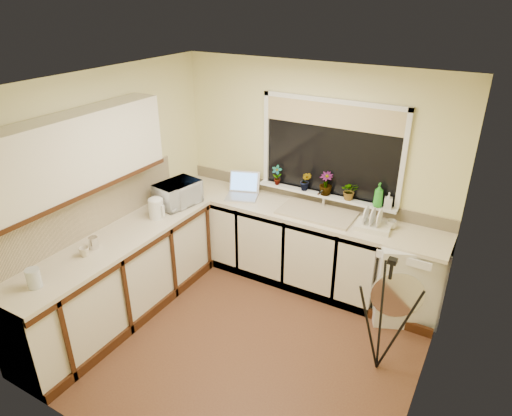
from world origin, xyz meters
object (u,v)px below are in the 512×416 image
object	(u,v)px
microwave	(178,194)
soap_bottle_green	(379,195)
washing_machine	(405,277)
laptop	(243,190)
plant_c	(326,184)
soap_bottle_clear	(388,201)
plant_d	(350,191)
tripod	(384,316)
cup_left	(84,252)
kettle	(156,209)
plant_a	(277,175)
dish_rack	(373,226)
steel_jar	(94,243)
plant_b	(306,181)
glass_jug	(34,278)
cup_back	(391,224)

from	to	relation	value
microwave	soap_bottle_green	size ratio (longest dim) A/B	1.84
washing_machine	laptop	size ratio (longest dim) A/B	1.90
plant_c	soap_bottle_clear	distance (m)	0.70
laptop	plant_d	distance (m)	1.26
tripod	cup_left	world-z (taller)	tripod
washing_machine	plant_d	distance (m)	1.06
kettle	plant_a	xyz separation A→B (m)	(0.85, 1.13, 0.16)
plant_c	plant_d	bearing A→B (deg)	1.02
dish_rack	plant_c	xyz separation A→B (m)	(-0.63, 0.24, 0.25)
steel_jar	dish_rack	bearing A→B (deg)	37.95
kettle	plant_a	bearing A→B (deg)	53.04
plant_b	soap_bottle_clear	world-z (taller)	plant_b
steel_jar	kettle	bearing A→B (deg)	83.71
tripod	plant_a	distance (m)	2.07
tripod	glass_jug	bearing A→B (deg)	-141.70
plant_a	cup_back	distance (m)	1.41
steel_jar	plant_a	world-z (taller)	plant_a
soap_bottle_clear	microwave	bearing A→B (deg)	-160.54
glass_jug	plant_d	xyz separation A→B (m)	(1.75, 2.61, 0.17)
cup_left	microwave	bearing A→B (deg)	87.88
microwave	plant_b	xyz separation A→B (m)	(1.22, 0.76, 0.13)
washing_machine	plant_d	bearing A→B (deg)	139.21
washing_machine	laptop	bearing A→B (deg)	155.36
steel_jar	cup_back	world-z (taller)	steel_jar
plant_b	cup_back	size ratio (longest dim) A/B	2.01
dish_rack	tripod	world-z (taller)	tripod
washing_machine	soap_bottle_green	xyz separation A→B (m)	(-0.43, 0.22, 0.74)
soap_bottle_green	soap_bottle_clear	xyz separation A→B (m)	(0.10, 0.01, -0.04)
microwave	cup_left	world-z (taller)	microwave
plant_a	plant_c	distance (m)	0.60
kettle	soap_bottle_green	size ratio (longest dim) A/B	0.80
soap_bottle_clear	kettle	bearing A→B (deg)	-152.09
plant_a	plant_b	size ratio (longest dim) A/B	1.03
plant_b	soap_bottle_green	size ratio (longest dim) A/B	0.85
glass_jug	steel_jar	world-z (taller)	glass_jug
soap_bottle_clear	cup_back	distance (m)	0.25
tripod	soap_bottle_green	bearing A→B (deg)	119.67
kettle	microwave	xyz separation A→B (m)	(-0.01, 0.38, 0.03)
tripod	soap_bottle_clear	world-z (taller)	soap_bottle_clear
microwave	dish_rack	bearing A→B (deg)	-65.88
kettle	microwave	bearing A→B (deg)	91.03
tripod	cup_back	bearing A→B (deg)	112.20
cup_back	cup_left	world-z (taller)	cup_left
plant_b	plant_c	bearing A→B (deg)	1.01
steel_jar	soap_bottle_green	xyz separation A→B (m)	(2.13, 1.91, 0.22)
kettle	plant_b	distance (m)	1.67
tripod	steel_jar	xyz separation A→B (m)	(-2.57, -0.79, 0.38)
soap_bottle_green	cup_left	distance (m)	2.94
laptop	plant_a	xyz separation A→B (m)	(0.36, 0.17, 0.20)
cup_back	plant_c	bearing A→B (deg)	169.73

